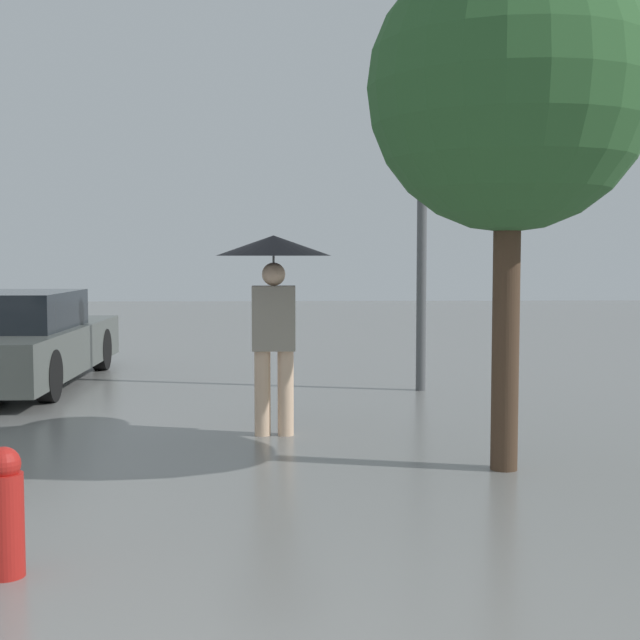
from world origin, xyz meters
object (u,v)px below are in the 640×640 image
at_px(fire_hydrant, 4,512).
at_px(pedestrian, 274,276).
at_px(tree, 509,91).
at_px(street_lamp, 423,147).
at_px(parked_car_farthest, 17,341).

bearing_deg(fire_hydrant, pedestrian, 69.65).
bearing_deg(pedestrian, tree, -37.79).
height_order(tree, street_lamp, street_lamp).
distance_m(pedestrian, fire_hydrant, 3.88).
height_order(pedestrian, fire_hydrant, pedestrian).
distance_m(pedestrian, parked_car_farthest, 4.69).
bearing_deg(pedestrian, parked_car_farthest, 134.86).
bearing_deg(tree, street_lamp, 90.41).
bearing_deg(fire_hydrant, parked_car_farthest, 106.14).
bearing_deg(fire_hydrant, street_lamp, 63.80).
distance_m(pedestrian, street_lamp, 3.46).
bearing_deg(street_lamp, tree, -89.59).
bearing_deg(tree, parked_car_farthest, 137.24).
height_order(pedestrian, parked_car_farthest, pedestrian).
height_order(parked_car_farthest, street_lamp, street_lamp).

